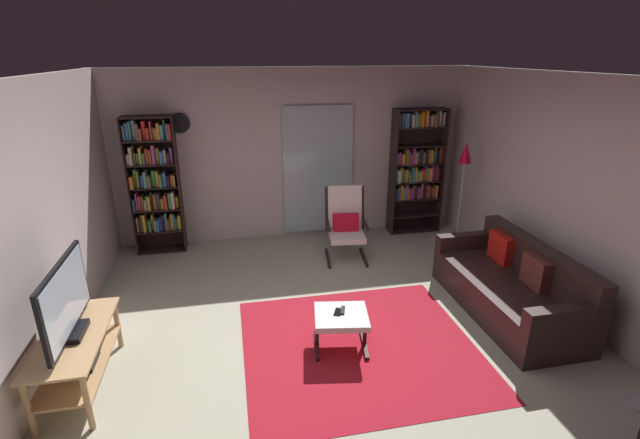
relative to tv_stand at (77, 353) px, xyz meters
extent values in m
plane|color=#ABA992|center=(2.37, 0.30, -0.35)|extent=(7.02, 7.02, 0.00)
cube|color=beige|center=(2.37, 3.20, 0.95)|extent=(5.60, 0.06, 2.60)
cube|color=beige|center=(-0.33, 0.30, 0.95)|extent=(0.06, 6.00, 2.60)
cube|color=beige|center=(5.07, 0.30, 0.95)|extent=(0.06, 6.00, 2.60)
cube|color=silver|center=(2.76, 3.13, 0.70)|extent=(1.10, 0.01, 2.00)
cube|color=maroon|center=(2.57, 0.06, -0.35)|extent=(2.31, 2.14, 0.01)
cube|color=tan|center=(0.00, 0.01, 0.17)|extent=(0.51, 1.19, 0.02)
cube|color=tan|center=(0.00, 0.01, -0.11)|extent=(0.47, 1.13, 0.02)
cylinder|color=tan|center=(0.21, -0.54, -0.10)|extent=(0.05, 0.05, 0.51)
cylinder|color=tan|center=(0.21, 0.55, -0.10)|extent=(0.05, 0.05, 0.51)
cylinder|color=tan|center=(-0.21, -0.54, -0.10)|extent=(0.05, 0.05, 0.51)
cylinder|color=tan|center=(-0.21, 0.55, -0.10)|extent=(0.05, 0.05, 0.51)
cube|color=black|center=(0.00, -0.03, -0.06)|extent=(0.31, 0.28, 0.07)
cube|color=black|center=(0.00, 0.01, 0.21)|extent=(0.20, 0.32, 0.05)
cube|color=black|center=(0.00, 0.01, 0.54)|extent=(0.04, 1.04, 0.61)
cube|color=silver|center=(0.02, 0.01, 0.54)|extent=(0.01, 0.97, 0.55)
cube|color=black|center=(0.01, 2.92, 0.64)|extent=(0.02, 0.30, 1.99)
cube|color=black|center=(0.68, 2.92, 0.64)|extent=(0.02, 0.30, 1.99)
cube|color=black|center=(0.34, 3.07, 0.64)|extent=(0.69, 0.02, 1.99)
cube|color=black|center=(0.34, 2.92, -0.34)|extent=(0.66, 0.28, 0.02)
cube|color=black|center=(0.34, 2.92, -0.02)|extent=(0.66, 0.28, 0.02)
cube|color=black|center=(0.34, 2.92, 0.31)|extent=(0.66, 0.28, 0.02)
cube|color=black|center=(0.34, 2.92, 0.64)|extent=(0.66, 0.28, 0.02)
cube|color=black|center=(0.34, 2.92, 0.97)|extent=(0.66, 0.28, 0.02)
cube|color=black|center=(0.34, 2.92, 1.30)|extent=(0.66, 0.28, 0.02)
cube|color=black|center=(0.34, 2.92, 1.62)|extent=(0.66, 0.28, 0.02)
cube|color=beige|center=(0.04, 2.92, 0.09)|extent=(0.02, 0.12, 0.21)
cube|color=#291E2A|center=(0.07, 2.91, 0.09)|extent=(0.03, 0.15, 0.21)
cube|color=brown|center=(0.10, 2.91, 0.12)|extent=(0.02, 0.13, 0.26)
cube|color=gold|center=(0.14, 2.93, 0.12)|extent=(0.03, 0.24, 0.26)
cube|color=brown|center=(0.18, 2.93, 0.07)|extent=(0.02, 0.17, 0.17)
cube|color=#388044|center=(0.21, 2.92, 0.07)|extent=(0.03, 0.20, 0.17)
cube|color=#A79837|center=(0.25, 2.94, 0.11)|extent=(0.03, 0.12, 0.24)
cube|color=beige|center=(0.28, 2.93, 0.06)|extent=(0.03, 0.19, 0.16)
cube|color=#306DB8|center=(0.32, 2.91, 0.07)|extent=(0.04, 0.21, 0.17)
cube|color=#2B58AC|center=(0.36, 2.93, 0.08)|extent=(0.03, 0.16, 0.19)
cube|color=black|center=(0.40, 2.92, 0.10)|extent=(0.04, 0.14, 0.23)
cube|color=#59959A|center=(0.44, 2.92, 0.12)|extent=(0.02, 0.18, 0.26)
cube|color=brown|center=(0.47, 2.94, 0.07)|extent=(0.03, 0.22, 0.17)
cube|color=#A7882F|center=(0.52, 2.93, 0.11)|extent=(0.04, 0.16, 0.24)
cube|color=blue|center=(0.56, 2.92, 0.10)|extent=(0.02, 0.16, 0.23)
cube|color=#428544|center=(0.59, 2.92, 0.07)|extent=(0.03, 0.10, 0.17)
cube|color=gold|center=(0.63, 2.92, 0.10)|extent=(0.04, 0.16, 0.22)
cube|color=#2D66A1|center=(0.04, 2.91, 0.40)|extent=(0.02, 0.24, 0.17)
cube|color=#9B4584|center=(0.08, 2.93, 0.45)|extent=(0.02, 0.19, 0.26)
cube|color=red|center=(0.12, 2.92, 0.42)|extent=(0.04, 0.18, 0.21)
cube|color=brown|center=(0.15, 2.91, 0.42)|extent=(0.03, 0.14, 0.21)
cube|color=beige|center=(0.19, 2.94, 0.39)|extent=(0.02, 0.23, 0.15)
cube|color=green|center=(0.21, 2.93, 0.42)|extent=(0.02, 0.20, 0.20)
cube|color=gold|center=(0.24, 2.91, 0.42)|extent=(0.03, 0.18, 0.20)
cube|color=#302823|center=(0.28, 2.94, 0.45)|extent=(0.02, 0.14, 0.26)
cube|color=brown|center=(0.33, 2.92, 0.43)|extent=(0.04, 0.18, 0.23)
cube|color=#2A2F34|center=(0.38, 2.93, 0.43)|extent=(0.04, 0.19, 0.23)
cube|color=#AA8E27|center=(0.42, 2.92, 0.40)|extent=(0.04, 0.18, 0.16)
cube|color=red|center=(0.47, 2.90, 0.42)|extent=(0.04, 0.23, 0.21)
cube|color=#3A7B4F|center=(0.53, 2.91, 0.43)|extent=(0.04, 0.18, 0.23)
cube|color=beige|center=(0.57, 2.91, 0.44)|extent=(0.04, 0.21, 0.24)
cube|color=gold|center=(0.62, 2.92, 0.40)|extent=(0.04, 0.11, 0.16)
cube|color=orange|center=(0.05, 2.90, 0.73)|extent=(0.04, 0.22, 0.17)
cube|color=#3B824B|center=(0.10, 2.94, 0.78)|extent=(0.03, 0.13, 0.26)
cube|color=olive|center=(0.14, 2.91, 0.77)|extent=(0.03, 0.15, 0.24)
cube|color=#2C5CAB|center=(0.19, 2.93, 0.74)|extent=(0.04, 0.14, 0.18)
cube|color=#5A9C8E|center=(0.24, 2.91, 0.76)|extent=(0.04, 0.20, 0.23)
cube|color=brown|center=(0.28, 2.92, 0.74)|extent=(0.04, 0.23, 0.17)
cube|color=#2C8A50|center=(0.34, 2.93, 0.76)|extent=(0.04, 0.12, 0.23)
cube|color=orange|center=(0.39, 2.94, 0.76)|extent=(0.04, 0.18, 0.22)
cube|color=#447C3E|center=(0.44, 2.92, 0.74)|extent=(0.04, 0.22, 0.18)
cube|color=#2C64A6|center=(0.49, 2.92, 0.75)|extent=(0.04, 0.20, 0.21)
cube|color=black|center=(0.54, 2.93, 0.73)|extent=(0.04, 0.24, 0.16)
cube|color=red|center=(0.58, 2.92, 0.73)|extent=(0.03, 0.20, 0.17)
cube|color=olive|center=(0.62, 2.94, 0.73)|extent=(0.03, 0.24, 0.16)
cube|color=#BFB89F|center=(0.05, 2.91, 1.06)|extent=(0.04, 0.15, 0.15)
cube|color=#C0BA9B|center=(0.09, 2.92, 1.11)|extent=(0.04, 0.24, 0.25)
cube|color=brown|center=(0.14, 2.91, 1.06)|extent=(0.02, 0.15, 0.17)
cube|color=#387C4D|center=(0.17, 2.92, 1.06)|extent=(0.03, 0.14, 0.16)
cube|color=gold|center=(0.21, 2.94, 1.10)|extent=(0.03, 0.22, 0.23)
cube|color=#348F50|center=(0.25, 2.93, 1.06)|extent=(0.03, 0.21, 0.16)
cube|color=red|center=(0.30, 2.91, 1.08)|extent=(0.04, 0.12, 0.21)
cube|color=brown|center=(0.34, 2.91, 1.08)|extent=(0.03, 0.16, 0.20)
cube|color=#9F4386|center=(0.39, 2.91, 1.11)|extent=(0.04, 0.19, 0.26)
cube|color=#A18D2E|center=(0.43, 2.92, 1.09)|extent=(0.04, 0.12, 0.22)
cube|color=teal|center=(0.49, 2.91, 1.07)|extent=(0.04, 0.19, 0.18)
cube|color=beige|center=(0.53, 2.94, 1.07)|extent=(0.04, 0.19, 0.19)
cube|color=black|center=(0.58, 2.93, 1.06)|extent=(0.04, 0.24, 0.16)
cube|color=#8A428F|center=(0.62, 2.92, 1.09)|extent=(0.04, 0.15, 0.22)
cube|color=#588E94|center=(0.04, 2.92, 1.42)|extent=(0.02, 0.18, 0.21)
cube|color=teal|center=(0.08, 2.94, 1.43)|extent=(0.04, 0.18, 0.24)
cube|color=teal|center=(0.12, 2.93, 1.44)|extent=(0.02, 0.14, 0.26)
cube|color=#5992A0|center=(0.17, 2.94, 1.45)|extent=(0.04, 0.12, 0.27)
cube|color=brown|center=(0.22, 2.90, 1.42)|extent=(0.04, 0.17, 0.23)
cube|color=brown|center=(0.26, 2.91, 1.39)|extent=(0.03, 0.22, 0.16)
cube|color=red|center=(0.30, 2.93, 1.44)|extent=(0.04, 0.15, 0.26)
cube|color=red|center=(0.35, 2.93, 1.39)|extent=(0.04, 0.20, 0.17)
cube|color=red|center=(0.39, 2.93, 1.44)|extent=(0.02, 0.22, 0.26)
cube|color=#44773D|center=(0.42, 2.91, 1.40)|extent=(0.02, 0.12, 0.17)
cube|color=orange|center=(0.45, 2.94, 1.39)|extent=(0.03, 0.16, 0.16)
cube|color=orange|center=(0.49, 2.92, 1.42)|extent=(0.04, 0.21, 0.23)
cube|color=teal|center=(0.53, 2.93, 1.41)|extent=(0.04, 0.21, 0.20)
cube|color=green|center=(0.57, 2.93, 1.45)|extent=(0.02, 0.11, 0.27)
cube|color=#345AB4|center=(0.60, 2.91, 1.42)|extent=(0.03, 0.22, 0.22)
cube|color=red|center=(0.64, 2.92, 1.42)|extent=(0.03, 0.24, 0.22)
cube|color=black|center=(3.92, 2.93, 0.64)|extent=(0.02, 0.30, 1.99)
cube|color=black|center=(4.73, 2.93, 0.64)|extent=(0.02, 0.30, 1.99)
cube|color=black|center=(4.33, 3.07, 0.64)|extent=(0.83, 0.02, 1.99)
cube|color=black|center=(4.33, 2.93, -0.34)|extent=(0.80, 0.28, 0.02)
cube|color=black|center=(4.33, 2.93, -0.07)|extent=(0.80, 0.28, 0.02)
cube|color=black|center=(4.33, 2.93, 0.22)|extent=(0.80, 0.28, 0.02)
cube|color=black|center=(4.33, 2.93, 0.50)|extent=(0.80, 0.28, 0.02)
cube|color=black|center=(4.33, 2.93, 0.79)|extent=(0.80, 0.28, 0.02)
cube|color=black|center=(4.33, 2.93, 1.07)|extent=(0.80, 0.28, 0.02)
cube|color=black|center=(4.33, 2.93, 1.36)|extent=(0.80, 0.28, 0.02)
cube|color=black|center=(4.33, 2.93, 1.62)|extent=(0.80, 0.28, 0.02)
cube|color=#192430|center=(3.96, 2.92, 0.32)|extent=(0.04, 0.24, 0.20)
cube|color=#395BAF|center=(4.01, 2.92, 0.32)|extent=(0.04, 0.20, 0.20)
cube|color=orange|center=(4.06, 2.92, 0.34)|extent=(0.04, 0.20, 0.24)
cube|color=teal|center=(4.10, 2.92, 0.32)|extent=(0.03, 0.23, 0.19)
cube|color=#984490|center=(4.14, 2.91, 0.35)|extent=(0.04, 0.18, 0.24)
cube|color=orange|center=(4.18, 2.93, 0.31)|extent=(0.03, 0.21, 0.18)
cube|color=#88378F|center=(4.23, 2.92, 0.31)|extent=(0.04, 0.23, 0.18)
cube|color=brown|center=(4.28, 2.93, 0.33)|extent=(0.04, 0.15, 0.21)
cube|color=#2B2E2E|center=(4.32, 2.93, 0.34)|extent=(0.02, 0.12, 0.23)
cube|color=#8D4499|center=(4.34, 2.91, 0.31)|extent=(0.02, 0.21, 0.17)
cube|color=red|center=(4.38, 2.92, 0.32)|extent=(0.03, 0.19, 0.20)
cube|color=#9B9C2D|center=(4.41, 2.93, 0.34)|extent=(0.03, 0.17, 0.23)
cube|color=#1A1C34|center=(4.46, 2.93, 0.34)|extent=(0.04, 0.14, 0.24)
cube|color=#C63535|center=(4.50, 2.91, 0.33)|extent=(0.02, 0.20, 0.21)
cube|color=beige|center=(4.53, 2.91, 0.33)|extent=(0.02, 0.12, 0.21)
cube|color=brown|center=(4.56, 2.91, 0.32)|extent=(0.02, 0.12, 0.19)
cube|color=brown|center=(4.59, 2.91, 0.31)|extent=(0.02, 0.14, 0.17)
cube|color=#943B90|center=(4.62, 2.94, 0.30)|extent=(0.03, 0.18, 0.15)
cube|color=orange|center=(4.66, 2.93, 0.33)|extent=(0.02, 0.23, 0.20)
cube|color=#2C8751|center=(3.95, 2.91, 0.63)|extent=(0.02, 0.18, 0.23)
cube|color=beige|center=(3.99, 2.91, 0.61)|extent=(0.04, 0.23, 0.20)
cube|color=#A5913E|center=(4.05, 2.92, 0.62)|extent=(0.04, 0.14, 0.23)
cube|color=green|center=(4.09, 2.92, 0.60)|extent=(0.03, 0.18, 0.19)
cube|color=orange|center=(4.14, 2.91, 0.61)|extent=(0.04, 0.14, 0.20)
cube|color=#428E4F|center=(4.19, 2.92, 0.59)|extent=(0.04, 0.21, 0.16)
cube|color=teal|center=(4.23, 2.91, 0.63)|extent=(0.02, 0.22, 0.24)
cube|color=teal|center=(4.26, 2.91, 0.60)|extent=(0.02, 0.18, 0.18)
cube|color=gold|center=(4.29, 2.92, 0.62)|extent=(0.03, 0.16, 0.23)
cube|color=#549C9E|center=(4.32, 2.92, 0.59)|extent=(0.04, 0.18, 0.15)
cube|color=gold|center=(4.38, 2.94, 0.59)|extent=(0.04, 0.17, 0.16)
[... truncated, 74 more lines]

